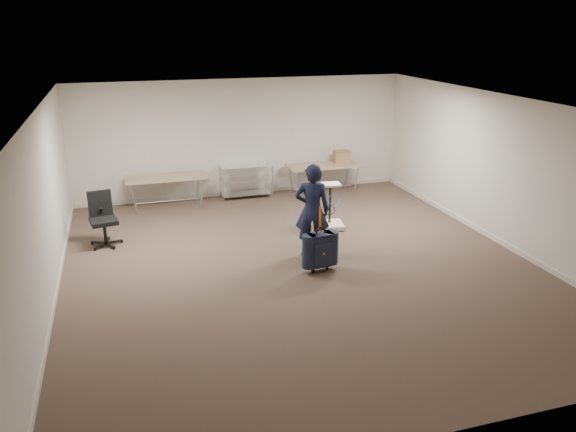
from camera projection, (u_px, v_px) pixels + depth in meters
name	position (u px, v px, depth m)	size (l,w,h in m)	color
ground	(300.00, 265.00, 9.87)	(9.00, 9.00, 0.00)	#47362B
room_shell	(278.00, 235.00, 11.10)	(8.00, 9.00, 9.00)	beige
folding_table_left	(166.00, 179.00, 12.69)	(1.80, 0.75, 0.73)	#94805B
folding_table_right	(324.00, 167.00, 13.73)	(1.80, 0.75, 0.73)	#94805B
wire_shelf	(246.00, 180.00, 13.52)	(1.22, 0.47, 0.80)	silver
person	(312.00, 210.00, 10.04)	(0.62, 0.41, 1.71)	black
suitcase	(320.00, 250.00, 9.50)	(0.45, 0.30, 1.16)	black
office_chair	(104.00, 229.00, 10.67)	(0.62, 0.62, 1.03)	black
equipment_cart	(330.00, 216.00, 11.56)	(0.60, 0.60, 0.96)	beige
cardboard_box	(342.00, 157.00, 13.89)	(0.40, 0.30, 0.30)	#926644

